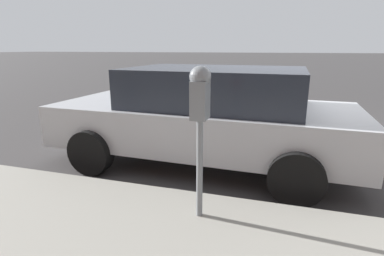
# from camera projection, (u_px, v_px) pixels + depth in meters

# --- Properties ---
(ground_plane) EXTENTS (220.00, 220.00, 0.00)m
(ground_plane) POSITION_uv_depth(u_px,v_px,m) (288.00, 152.00, 5.18)
(ground_plane) COLOR #3D3A3A
(parking_meter) EXTENTS (0.21, 0.19, 1.43)m
(parking_meter) POSITION_uv_depth(u_px,v_px,m) (200.00, 105.00, 2.65)
(parking_meter) COLOR gray
(parking_meter) RESTS_ON sidewalk
(car_silver) EXTENTS (2.19, 4.49, 1.46)m
(car_silver) POSITION_uv_depth(u_px,v_px,m) (207.00, 114.00, 4.51)
(car_silver) COLOR #B7BABF
(car_silver) RESTS_ON ground_plane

